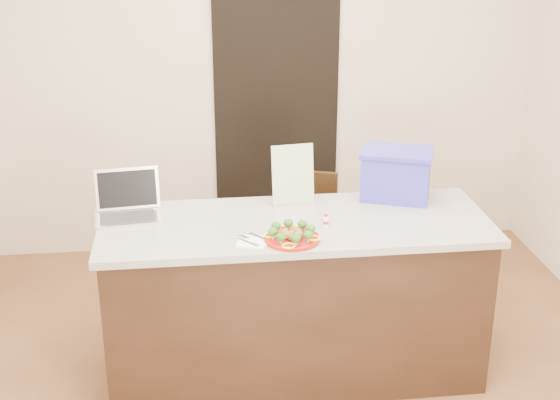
{
  "coord_description": "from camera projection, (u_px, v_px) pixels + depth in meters",
  "views": [
    {
      "loc": [
        -0.53,
        -3.48,
        2.54
      ],
      "look_at": [
        -0.09,
        0.2,
        1.06
      ],
      "focal_mm": 50.0,
      "sensor_mm": 36.0,
      "label": 1
    }
  ],
  "objects": [
    {
      "name": "leaflet",
      "position": [
        293.0,
        175.0,
        4.28
      ],
      "size": [
        0.24,
        0.08,
        0.33
      ],
      "primitive_type": "cube",
      "rotation": [
        -0.14,
        0.0,
        0.12
      ],
      "color": "white",
      "rests_on": "island"
    },
    {
      "name": "knife",
      "position": [
        258.0,
        241.0,
        3.84
      ],
      "size": [
        0.08,
        0.18,
        0.01
      ],
      "rotation": [
        0.0,
        0.0,
        0.71
      ],
      "color": "white",
      "rests_on": "napkin"
    },
    {
      "name": "napkin",
      "position": [
        252.0,
        242.0,
        3.86
      ],
      "size": [
        0.17,
        0.17,
        0.01
      ],
      "primitive_type": "cube",
      "rotation": [
        0.0,
        0.0,
        -0.25
      ],
      "color": "white",
      "rests_on": "island"
    },
    {
      "name": "blue_box",
      "position": [
        396.0,
        174.0,
        4.37
      ],
      "size": [
        0.46,
        0.4,
        0.28
      ],
      "rotation": [
        0.0,
        0.0,
        -0.36
      ],
      "color": "#302FAB",
      "rests_on": "island"
    },
    {
      "name": "laptop",
      "position": [
        127.0,
        204.0,
        4.16
      ],
      "size": [
        0.36,
        0.3,
        0.24
      ],
      "rotation": [
        0.0,
        0.0,
        0.1
      ],
      "color": "silver",
      "rests_on": "island"
    },
    {
      "name": "plate",
      "position": [
        292.0,
        238.0,
        3.87
      ],
      "size": [
        0.28,
        0.28,
        0.02
      ],
      "rotation": [
        0.0,
        0.0,
        -0.16
      ],
      "color": "maroon",
      "rests_on": "island"
    },
    {
      "name": "chair",
      "position": [
        310.0,
        230.0,
        5.07
      ],
      "size": [
        0.48,
        0.49,
        0.86
      ],
      "rotation": [
        0.0,
        0.0,
        -0.31
      ],
      "color": "black",
      "rests_on": "ground"
    },
    {
      "name": "meatballs",
      "position": [
        292.0,
        234.0,
        3.86
      ],
      "size": [
        0.11,
        0.11,
        0.04
      ],
      "color": "brown",
      "rests_on": "plate"
    },
    {
      "name": "room_shell",
      "position": [
        304.0,
        104.0,
        3.61
      ],
      "size": [
        4.0,
        4.0,
        4.0
      ],
      "color": "white",
      "rests_on": "ground"
    },
    {
      "name": "island",
      "position": [
        295.0,
        298.0,
        4.27
      ],
      "size": [
        2.06,
        0.76,
        0.92
      ],
      "color": "black",
      "rests_on": "ground"
    },
    {
      "name": "doorway",
      "position": [
        276.0,
        118.0,
        5.68
      ],
      "size": [
        0.9,
        0.02,
        2.0
      ],
      "primitive_type": "cube",
      "color": "black",
      "rests_on": "ground"
    },
    {
      "name": "pepper_rings",
      "position": [
        292.0,
        237.0,
        3.87
      ],
      "size": [
        0.28,
        0.28,
        0.01
      ],
      "color": "#FFFD1A",
      "rests_on": "plate"
    },
    {
      "name": "fork",
      "position": [
        248.0,
        240.0,
        3.86
      ],
      "size": [
        0.09,
        0.16,
        0.0
      ],
      "rotation": [
        0.0,
        0.0,
        0.69
      ],
      "color": "silver",
      "rests_on": "napkin"
    },
    {
      "name": "ground",
      "position": [
        301.0,
        396.0,
        4.21
      ],
      "size": [
        4.0,
        4.0,
        0.0
      ],
      "primitive_type": "plane",
      "color": "brown",
      "rests_on": "ground"
    },
    {
      "name": "broccoli",
      "position": [
        292.0,
        230.0,
        3.86
      ],
      "size": [
        0.24,
        0.24,
        0.04
      ],
      "color": "#1E4713",
      "rests_on": "plate"
    },
    {
      "name": "yogurt_bottle",
      "position": [
        326.0,
        221.0,
        4.04
      ],
      "size": [
        0.03,
        0.03,
        0.06
      ],
      "rotation": [
        0.0,
        0.0,
        0.27
      ],
      "color": "white",
      "rests_on": "island"
    }
  ]
}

